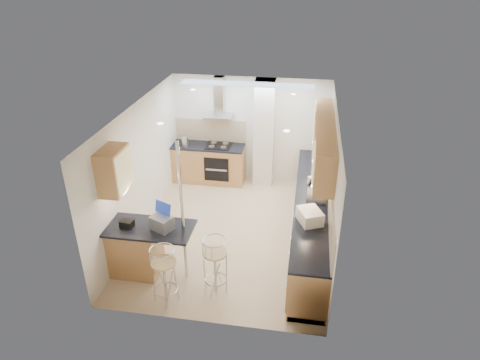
% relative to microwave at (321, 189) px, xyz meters
% --- Properties ---
extents(ground, '(4.80, 4.80, 0.00)m').
position_rel_microwave_xyz_m(ground, '(-1.65, -0.04, -1.09)').
color(ground, beige).
rests_on(ground, ground).
extents(room_shell, '(3.64, 4.84, 2.51)m').
position_rel_microwave_xyz_m(room_shell, '(-1.32, 0.33, 0.46)').
color(room_shell, white).
rests_on(room_shell, ground).
extents(right_counter, '(0.63, 4.40, 0.92)m').
position_rel_microwave_xyz_m(right_counter, '(-0.15, -0.04, -0.63)').
color(right_counter, '#BF794C').
rests_on(right_counter, ground).
extents(back_counter, '(1.70, 0.63, 0.92)m').
position_rel_microwave_xyz_m(back_counter, '(-2.60, 2.06, -0.63)').
color(back_counter, '#BF794C').
rests_on(back_counter, ground).
extents(peninsula, '(1.47, 0.72, 0.94)m').
position_rel_microwave_xyz_m(peninsula, '(-2.77, -1.49, -0.61)').
color(peninsula, '#BF794C').
rests_on(peninsula, ground).
extents(microwave, '(0.52, 0.67, 0.33)m').
position_rel_microwave_xyz_m(microwave, '(0.00, 0.00, 0.00)').
color(microwave, white).
rests_on(microwave, right_counter).
extents(laptop, '(0.41, 0.37, 0.23)m').
position_rel_microwave_xyz_m(laptop, '(-2.52, -1.50, -0.03)').
color(laptop, '#95979C').
rests_on(laptop, peninsula).
extents(bag, '(0.22, 0.17, 0.11)m').
position_rel_microwave_xyz_m(bag, '(-3.11, -1.53, -0.09)').
color(bag, black).
rests_on(bag, peninsula).
extents(bar_stool_near, '(0.46, 0.46, 1.00)m').
position_rel_microwave_xyz_m(bar_stool_near, '(-2.33, -2.10, -0.58)').
color(bar_stool_near, tan).
rests_on(bar_stool_near, ground).
extents(bar_stool_end, '(0.57, 0.57, 1.00)m').
position_rel_microwave_xyz_m(bar_stool_end, '(-1.61, -1.74, -0.59)').
color(bar_stool_end, tan).
rests_on(bar_stool_end, ground).
extents(jar_a, '(0.13, 0.13, 0.18)m').
position_rel_microwave_xyz_m(jar_a, '(-0.13, 0.87, -0.08)').
color(jar_a, silver).
rests_on(jar_a, right_counter).
extents(jar_b, '(0.13, 0.13, 0.14)m').
position_rel_microwave_xyz_m(jar_b, '(-0.20, 0.51, -0.10)').
color(jar_b, silver).
rests_on(jar_b, right_counter).
extents(jar_c, '(0.18, 0.18, 0.21)m').
position_rel_microwave_xyz_m(jar_c, '(-0.06, -0.95, -0.06)').
color(jar_c, '#AEAD8B').
rests_on(jar_c, right_counter).
extents(jar_d, '(0.13, 0.13, 0.13)m').
position_rel_microwave_xyz_m(jar_d, '(-0.23, -0.98, -0.10)').
color(jar_d, white).
rests_on(jar_d, right_counter).
extents(bread_bin, '(0.48, 0.52, 0.22)m').
position_rel_microwave_xyz_m(bread_bin, '(-0.19, -0.88, -0.05)').
color(bread_bin, silver).
rests_on(bread_bin, right_counter).
extents(kettle, '(0.16, 0.16, 0.23)m').
position_rel_microwave_xyz_m(kettle, '(-3.11, 1.93, -0.05)').
color(kettle, '#BABCBF').
rests_on(kettle, back_counter).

